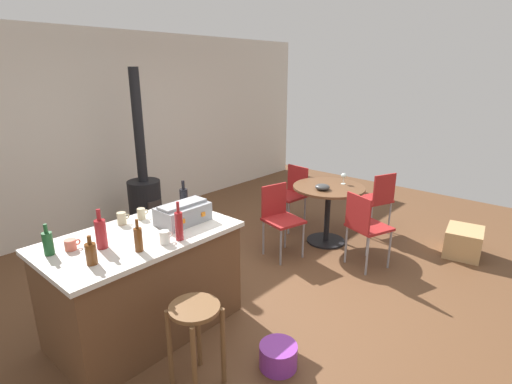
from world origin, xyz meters
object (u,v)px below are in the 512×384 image
at_px(folding_chair_right, 365,224).
at_px(bottle_1, 184,199).
at_px(toolbox, 183,213).
at_px(cup_1, 71,245).
at_px(folding_chair_far, 292,192).
at_px(dining_table, 328,200).
at_px(folding_chair_left, 280,215).
at_px(cup_3, 165,237).
at_px(wood_stove, 145,195).
at_px(kitchen_island, 144,283).
at_px(cardboard_box, 463,242).
at_px(bottle_4, 138,239).
at_px(folding_chair_near, 377,198).
at_px(serving_bowl, 322,187).
at_px(bottle_5, 179,225).
at_px(wooden_stool, 195,327).
at_px(bottle_0, 91,253).
at_px(bottle_3, 48,243).
at_px(bottle_2, 101,233).
at_px(cup_2, 141,214).
at_px(cup_0, 122,218).
at_px(plastic_bucket, 278,356).
at_px(wine_glass, 344,176).

height_order(folding_chair_right, bottle_1, bottle_1).
distance_m(toolbox, cup_1, 0.92).
xyz_separation_m(toolbox, cup_1, (-0.90, 0.20, -0.05)).
xyz_separation_m(bottle_1, cup_1, (-1.10, -0.04, -0.07)).
distance_m(folding_chair_right, cup_1, 2.98).
height_order(folding_chair_far, bottle_1, bottle_1).
height_order(dining_table, folding_chair_left, folding_chair_left).
bearing_deg(cup_3, wood_stove, 60.90).
relative_size(kitchen_island, cardboard_box, 3.19).
relative_size(dining_table, bottle_4, 3.62).
bearing_deg(cardboard_box, folding_chair_near, 95.20).
xyz_separation_m(folding_chair_left, serving_bowl, (0.51, -0.26, 0.29)).
distance_m(folding_chair_left, bottle_5, 1.85).
relative_size(wooden_stool, folding_chair_near, 0.74).
bearing_deg(bottle_5, cup_1, 144.40).
relative_size(kitchen_island, bottle_0, 7.33).
xyz_separation_m(folding_chair_near, cup_1, (-3.76, 0.70, 0.41)).
relative_size(folding_chair_near, folding_chair_right, 0.99).
xyz_separation_m(folding_chair_right, bottle_3, (-2.90, 1.06, 0.46)).
bearing_deg(bottle_0, cup_1, 89.12).
distance_m(kitchen_island, dining_table, 2.60).
distance_m(wooden_stool, folding_chair_right, 2.40).
xyz_separation_m(bottle_2, bottle_5, (0.48, -0.32, 0.00)).
bearing_deg(cup_1, serving_bowl, -7.19).
bearing_deg(wooden_stool, cup_2, 73.02).
distance_m(bottle_4, serving_bowl, 2.59).
xyz_separation_m(bottle_4, bottle_5, (0.32, -0.06, 0.03)).
height_order(bottle_0, cup_0, bottle_0).
xyz_separation_m(folding_chair_far, bottle_2, (-3.04, -0.47, 0.49)).
xyz_separation_m(folding_chair_right, cup_2, (-2.06, 1.17, 0.42)).
bearing_deg(toolbox, cup_0, 136.35).
bearing_deg(bottle_5, cup_3, 165.37).
relative_size(bottle_1, cup_3, 2.57).
bearing_deg(bottle_5, bottle_0, 168.77).
bearing_deg(plastic_bucket, cup_3, 112.06).
xyz_separation_m(bottle_0, cup_3, (0.54, -0.10, -0.03)).
distance_m(bottle_3, cup_2, 0.85).
bearing_deg(wooden_stool, plastic_bucket, -32.77).
bearing_deg(wooden_stool, folding_chair_near, 4.33).
relative_size(dining_table, wood_stove, 0.41).
height_order(bottle_4, bottle_5, bottle_5).
bearing_deg(folding_chair_left, bottle_4, -171.99).
distance_m(wooden_stool, plastic_bucket, 0.72).
height_order(cup_2, cup_3, cup_3).
distance_m(wood_stove, bottle_4, 2.57).
bearing_deg(bottle_4, cup_0, 70.95).
height_order(bottle_4, cardboard_box, bottle_4).
distance_m(bottle_0, plastic_bucket, 1.57).
bearing_deg(dining_table, folding_chair_far, 78.76).
relative_size(wooden_stool, wine_glass, 4.48).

